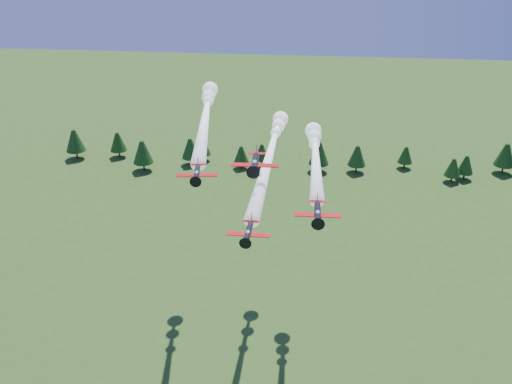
# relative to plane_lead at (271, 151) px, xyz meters

# --- Properties ---
(plane_lead) EXTENTS (6.63, 59.56, 3.70)m
(plane_lead) POSITION_rel_plane_lead_xyz_m (0.00, 0.00, 0.00)
(plane_lead) COLOR black
(plane_lead) RESTS_ON ground
(plane_left) EXTENTS (11.76, 52.22, 3.70)m
(plane_left) POSITION_rel_plane_lead_xyz_m (-13.79, 3.15, 6.29)
(plane_left) COLOR black
(plane_left) RESTS_ON ground
(plane_right) EXTENTS (7.81, 44.56, 3.70)m
(plane_right) POSITION_rel_plane_lead_xyz_m (9.15, 0.16, -0.48)
(plane_right) COLOR black
(plane_right) RESTS_ON ground
(plane_slot) EXTENTS (8.41, 9.15, 2.96)m
(plane_slot) POSITION_rel_plane_lead_xyz_m (-1.43, -16.22, 4.36)
(plane_slot) COLOR black
(plane_slot) RESTS_ON ground
(treeline) EXTENTS (173.09, 19.01, 11.65)m
(treeline) POSITION_rel_plane_lead_xyz_m (-0.53, 87.15, -35.47)
(treeline) COLOR #382314
(treeline) RESTS_ON ground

